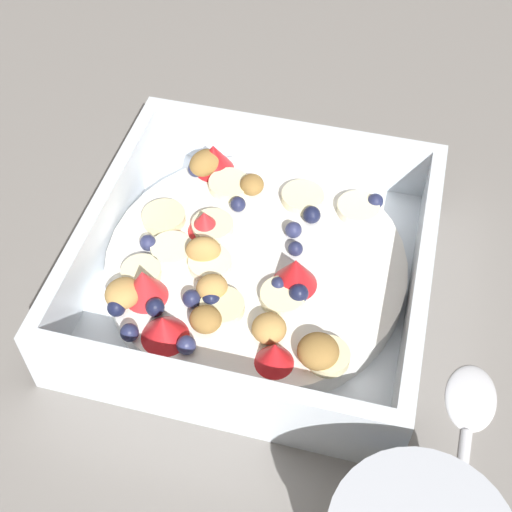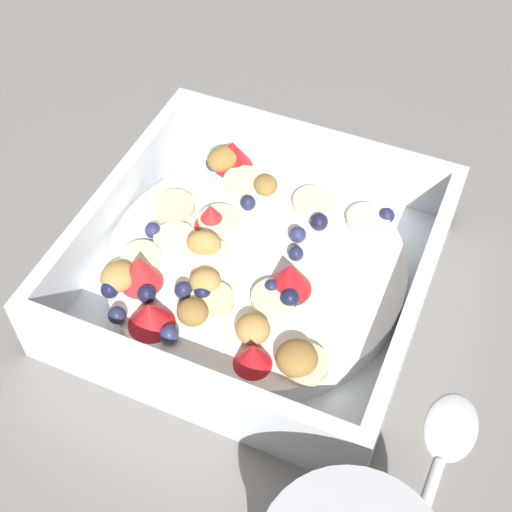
# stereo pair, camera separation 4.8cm
# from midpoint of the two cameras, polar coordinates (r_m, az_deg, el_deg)

# --- Properties ---
(ground_plane) EXTENTS (2.40, 2.40, 0.00)m
(ground_plane) POSITION_cam_midpoint_polar(r_m,az_deg,el_deg) (0.49, -2.02, -3.47)
(ground_plane) COLOR gray
(fruit_bowl) EXTENTS (0.23, 0.23, 0.06)m
(fruit_bowl) POSITION_cam_midpoint_polar(r_m,az_deg,el_deg) (0.49, -3.12, -1.03)
(fruit_bowl) COLOR white
(fruit_bowl) RESTS_ON ground
(spoon) EXTENTS (0.03, 0.17, 0.01)m
(spoon) POSITION_cam_midpoint_polar(r_m,az_deg,el_deg) (0.45, 13.69, -13.83)
(spoon) COLOR silver
(spoon) RESTS_ON ground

